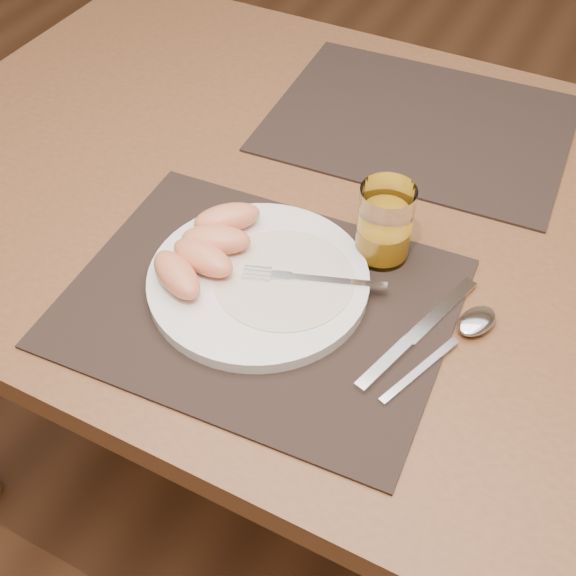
{
  "coord_description": "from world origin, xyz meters",
  "views": [
    {
      "loc": [
        0.27,
        -0.72,
        1.4
      ],
      "look_at": [
        -0.0,
        -0.2,
        0.77
      ],
      "focal_mm": 45.0,
      "sensor_mm": 36.0,
      "label": 1
    }
  ],
  "objects_px": {
    "fork": "(301,278)",
    "knife": "(409,341)",
    "table": "(351,248)",
    "juice_glass": "(384,227)",
    "placemat_near": "(260,302)",
    "plate": "(258,280)",
    "placemat_far": "(419,123)",
    "spoon": "(468,328)"
  },
  "relations": [
    {
      "from": "knife",
      "to": "table",
      "type": "bearing_deg",
      "value": 127.71
    },
    {
      "from": "placemat_near",
      "to": "fork",
      "type": "relative_size",
      "value": 2.64
    },
    {
      "from": "table",
      "to": "fork",
      "type": "height_order",
      "value": "fork"
    },
    {
      "from": "plate",
      "to": "spoon",
      "type": "relative_size",
      "value": 1.45
    },
    {
      "from": "plate",
      "to": "knife",
      "type": "relative_size",
      "value": 1.25
    },
    {
      "from": "placemat_near",
      "to": "fork",
      "type": "distance_m",
      "value": 0.06
    },
    {
      "from": "knife",
      "to": "spoon",
      "type": "relative_size",
      "value": 1.16
    },
    {
      "from": "placemat_far",
      "to": "knife",
      "type": "distance_m",
      "value": 0.44
    },
    {
      "from": "plate",
      "to": "knife",
      "type": "distance_m",
      "value": 0.2
    },
    {
      "from": "table",
      "to": "placemat_near",
      "type": "relative_size",
      "value": 3.11
    },
    {
      "from": "placemat_far",
      "to": "knife",
      "type": "height_order",
      "value": "knife"
    },
    {
      "from": "placemat_far",
      "to": "knife",
      "type": "bearing_deg",
      "value": -71.46
    },
    {
      "from": "table",
      "to": "spoon",
      "type": "distance_m",
      "value": 0.27
    },
    {
      "from": "knife",
      "to": "juice_glass",
      "type": "height_order",
      "value": "juice_glass"
    },
    {
      "from": "table",
      "to": "spoon",
      "type": "relative_size",
      "value": 7.5
    },
    {
      "from": "knife",
      "to": "spoon",
      "type": "distance_m",
      "value": 0.07
    },
    {
      "from": "placemat_near",
      "to": "juice_glass",
      "type": "xyz_separation_m",
      "value": [
        0.1,
        0.14,
        0.05
      ]
    },
    {
      "from": "fork",
      "to": "table",
      "type": "bearing_deg",
      "value": 91.95
    },
    {
      "from": "table",
      "to": "fork",
      "type": "bearing_deg",
      "value": -88.05
    },
    {
      "from": "table",
      "to": "juice_glass",
      "type": "height_order",
      "value": "juice_glass"
    },
    {
      "from": "plate",
      "to": "juice_glass",
      "type": "distance_m",
      "value": 0.17
    },
    {
      "from": "plate",
      "to": "juice_glass",
      "type": "relative_size",
      "value": 2.61
    },
    {
      "from": "fork",
      "to": "placemat_near",
      "type": "bearing_deg",
      "value": -130.41
    },
    {
      "from": "placemat_far",
      "to": "spoon",
      "type": "bearing_deg",
      "value": -62.29
    },
    {
      "from": "table",
      "to": "fork",
      "type": "xyz_separation_m",
      "value": [
        0.01,
        -0.18,
        0.11
      ]
    },
    {
      "from": "placemat_near",
      "to": "plate",
      "type": "bearing_deg",
      "value": 121.04
    },
    {
      "from": "fork",
      "to": "knife",
      "type": "relative_size",
      "value": 0.79
    },
    {
      "from": "placemat_far",
      "to": "fork",
      "type": "xyz_separation_m",
      "value": [
        -0.01,
        -0.4,
        0.02
      ]
    },
    {
      "from": "fork",
      "to": "spoon",
      "type": "xyz_separation_m",
      "value": [
        0.2,
        0.03,
        -0.01
      ]
    },
    {
      "from": "placemat_far",
      "to": "fork",
      "type": "relative_size",
      "value": 2.64
    },
    {
      "from": "spoon",
      "to": "juice_glass",
      "type": "distance_m",
      "value": 0.16
    },
    {
      "from": "spoon",
      "to": "juice_glass",
      "type": "bearing_deg",
      "value": 151.88
    },
    {
      "from": "table",
      "to": "fork",
      "type": "distance_m",
      "value": 0.21
    },
    {
      "from": "placemat_near",
      "to": "knife",
      "type": "bearing_deg",
      "value": 6.84
    },
    {
      "from": "juice_glass",
      "to": "spoon",
      "type": "bearing_deg",
      "value": -28.12
    },
    {
      "from": "plate",
      "to": "spoon",
      "type": "bearing_deg",
      "value": 10.45
    },
    {
      "from": "fork",
      "to": "spoon",
      "type": "distance_m",
      "value": 0.2
    },
    {
      "from": "table",
      "to": "juice_glass",
      "type": "distance_m",
      "value": 0.17
    },
    {
      "from": "juice_glass",
      "to": "placemat_far",
      "type": "bearing_deg",
      "value": 100.81
    },
    {
      "from": "placemat_near",
      "to": "fork",
      "type": "bearing_deg",
      "value": 49.59
    },
    {
      "from": "knife",
      "to": "placemat_near",
      "type": "bearing_deg",
      "value": -173.16
    },
    {
      "from": "fork",
      "to": "knife",
      "type": "xyz_separation_m",
      "value": [
        0.15,
        -0.02,
        -0.02
      ]
    }
  ]
}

